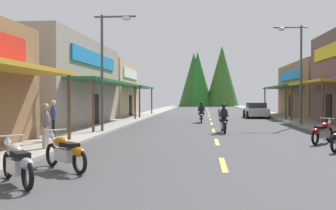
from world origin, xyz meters
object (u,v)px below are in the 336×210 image
Objects in this scene: motorcycle_parked_right_5 at (322,132)px; pedestrian_by_shop at (46,124)px; streetlamp_left at (108,56)px; parked_car_curbside at (256,110)px; motorcycle_parked_left_1 at (17,162)px; streetlamp_right at (296,61)px; rider_cruising_lead at (224,121)px; motorcycle_parked_left_2 at (66,152)px; pedestrian_browsing at (53,117)px; rider_cruising_trailing at (201,114)px.

motorcycle_parked_right_5 is 1.04× the size of pedestrian_by_shop.
streetlamp_left is 1.44× the size of parked_car_curbside.
motorcycle_parked_left_1 is 0.38× the size of parked_car_curbside.
streetlamp_right is 18.11m from pedestrian_by_shop.
rider_cruising_lead is (-5.07, -5.76, -3.66)m from streetlamp_right.
parked_car_curbside is (8.41, 26.95, 0.20)m from motorcycle_parked_left_2.
motorcycle_parked_left_1 is at bearing -85.30° from streetlamp_left.
motorcycle_parked_left_1 is 0.94× the size of pedestrian_browsing.
pedestrian_by_shop is (-1.47, 4.97, 0.49)m from motorcycle_parked_left_1.
rider_cruising_lead is 10.14m from pedestrian_by_shop.
pedestrian_by_shop is at bearing 156.16° from parked_car_curbside.
motorcycle_parked_right_5 is 11.60m from pedestrian_browsing.
pedestrian_browsing is (-3.18, 7.09, 0.54)m from motorcycle_parked_left_2.
motorcycle_parked_left_2 is 0.93× the size of pedestrian_browsing.
streetlamp_left is 3.77× the size of motorcycle_parked_left_2.
streetlamp_left is 19.68m from parked_car_curbside.
pedestrian_by_shop is (-0.49, -6.95, -3.09)m from streetlamp_left.
parked_car_curbside is at bearing 36.36° from pedestrian_browsing.
pedestrian_browsing is (-1.25, 3.80, 0.06)m from pedestrian_by_shop.
rider_cruising_lead is at bearing -126.63° from pedestrian_by_shop.
rider_cruising_trailing is (-6.30, 2.45, -3.66)m from streetlamp_right.
streetlamp_left reaches higher than pedestrian_browsing.
rider_cruising_lead is 1.21× the size of pedestrian_browsing.
pedestrian_by_shop reaches higher than motorcycle_parked_left_1.
motorcycle_parked_left_2 is at bearing 165.61° from motorcycle_parked_right_5.
rider_cruising_trailing is at bearing -52.38° from motorcycle_parked_left_1.
parked_car_curbside is at bearing -16.04° from rider_cruising_lead.
rider_cruising_trailing is at bearing 146.58° from parked_car_curbside.
pedestrian_by_shop is (-6.53, -7.75, 0.32)m from rider_cruising_lead.
streetlamp_right is 3.12× the size of rider_cruising_trailing.
streetlamp_right is at bearing 13.67° from pedestrian_browsing.
motorcycle_parked_left_2 is at bearing 123.85° from pedestrian_by_shop.
parked_car_curbside is (11.59, 19.85, -0.35)m from pedestrian_browsing.
motorcycle_parked_right_5 and motorcycle_parked_left_2 have the same top height.
streetlamp_right is 10.96m from motorcycle_parked_right_5.
motorcycle_parked_left_1 is (0.98, -11.92, -3.57)m from streetlamp_left.
pedestrian_browsing is (-1.74, -3.15, -3.03)m from streetlamp_left.
streetlamp_left is at bearing 37.67° from pedestrian_browsing.
motorcycle_parked_left_2 is at bearing 170.13° from rider_cruising_trailing.
streetlamp_right reaches higher than motorcycle_parked_right_5.
motorcycle_parked_right_5 is 10.68m from motorcycle_parked_left_2.
pedestrian_browsing reaches higher than parked_car_curbside.
motorcycle_parked_left_2 is 0.77× the size of rider_cruising_trailing.
motorcycle_parked_right_5 is 1.06× the size of motorcycle_parked_left_1.
streetlamp_left is at bearing -37.31° from motorcycle_parked_left_1.
rider_cruising_lead is 1.27× the size of pedestrian_by_shop.
streetlamp_left reaches higher than rider_cruising_trailing.
pedestrian_by_shop reaches higher than motorcycle_parked_left_2.
rider_cruising_trailing is at bearing -104.85° from pedestrian_by_shop.
motorcycle_parked_right_5 is 0.41× the size of parked_car_curbside.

